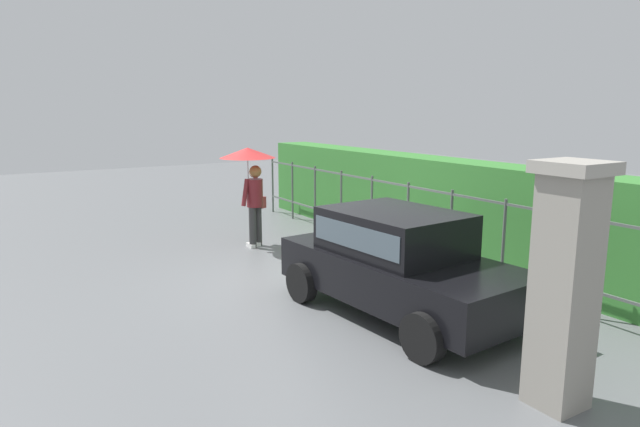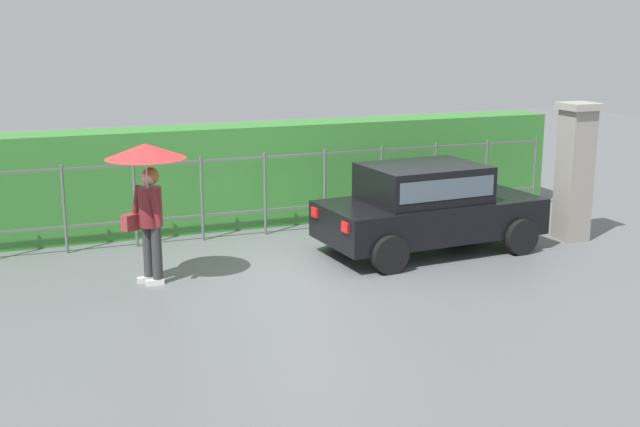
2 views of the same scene
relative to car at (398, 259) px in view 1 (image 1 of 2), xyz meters
The scene contains 6 objects.
ground_plane 2.18m from the car, 168.89° to the right, with size 40.00×40.00×0.00m, color slate.
car is the anchor object (origin of this frame).
pedestrian 4.69m from the car, behind, with size 1.15×1.15×2.09m.
gate_pillar 2.80m from the car, ahead, with size 0.60×0.60×2.42m.
fence_section 2.99m from the car, 137.07° to the left, with size 11.60×0.05×1.50m.
hedge_row 3.66m from the car, 126.78° to the left, with size 12.55×0.90×1.90m, color #387F33.
Camera 1 is at (7.83, -4.47, 2.90)m, focal length 31.09 mm.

